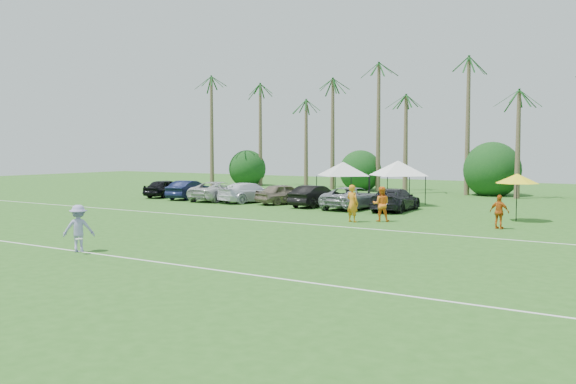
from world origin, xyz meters
The scene contains 28 objects.
ground centered at (0.00, 0.00, 0.00)m, with size 120.00×120.00×0.00m, color #295D1C.
field_lines centered at (0.00, 8.00, 0.01)m, with size 80.00×12.10×0.01m.
palm_tree_0 centered at (-22.00, 38.00, 7.48)m, with size 2.40×2.40×8.90m.
palm_tree_1 centered at (-17.00, 38.00, 8.35)m, with size 2.40×2.40×9.90m.
palm_tree_2 centered at (-12.00, 38.00, 9.21)m, with size 2.40×2.40×10.90m.
palm_tree_3 centered at (-8.00, 38.00, 10.06)m, with size 2.40×2.40×11.90m.
palm_tree_4 centered at (-4.00, 38.00, 7.48)m, with size 2.40×2.40×8.90m.
palm_tree_5 centered at (0.00, 38.00, 8.35)m, with size 2.40×2.40×9.90m.
palm_tree_6 centered at (4.00, 38.00, 9.21)m, with size 2.40×2.40×10.90m.
palm_tree_7 centered at (8.00, 38.00, 10.06)m, with size 2.40×2.40×11.90m.
bush_tree_0 centered at (-19.00, 39.00, 1.80)m, with size 4.00×4.00×4.00m.
bush_tree_1 centered at (-6.00, 39.00, 1.80)m, with size 4.00×4.00×4.00m.
bush_tree_2 centered at (6.00, 39.00, 1.80)m, with size 4.00×4.00×4.00m.
sideline_player_a centered at (5.16, 16.10, 0.98)m, with size 0.71×0.47×1.96m, color orange.
sideline_player_b centered at (6.31, 17.15, 0.92)m, with size 0.90×0.70×1.85m, color orange.
sideline_player_c centered at (12.36, 17.43, 0.82)m, with size 0.96×0.40×1.64m, color #CA5E16.
canopy_tent_left centered at (-0.69, 25.90, 2.89)m, with size 4.16×4.16×3.37m.
canopy_tent_right centered at (3.21, 26.43, 3.01)m, with size 4.34×4.34×3.51m.
market_umbrella centered at (12.23, 21.20, 2.26)m, with size 2.27×2.27×2.52m.
frisbee_player centered at (1.04, 1.98, 0.88)m, with size 1.28×1.26×1.76m.
parked_car_0 centered at (-14.87, 23.06, 0.70)m, with size 1.66×4.13×1.41m, color black.
parked_car_1 centered at (-12.09, 22.64, 0.70)m, with size 1.49×4.27×1.41m, color black.
parked_car_2 centered at (-9.30, 22.72, 0.70)m, with size 2.34×5.07×1.41m, color #BCBCBC.
parked_car_3 centered at (-6.51, 22.75, 0.70)m, with size 1.97×4.85×1.41m, color white.
parked_car_4 centered at (-3.73, 23.04, 0.70)m, with size 1.66×4.13×1.41m, color gray.
parked_car_5 centered at (-0.94, 22.52, 0.70)m, with size 1.49×4.27×1.41m, color black.
parked_car_6 centered at (1.84, 22.51, 0.70)m, with size 2.34×5.07×1.41m, color gray.
parked_car_7 centered at (4.63, 22.76, 0.70)m, with size 1.97×4.85×1.41m, color black.
Camera 1 is at (20.61, -13.61, 3.91)m, focal length 40.00 mm.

